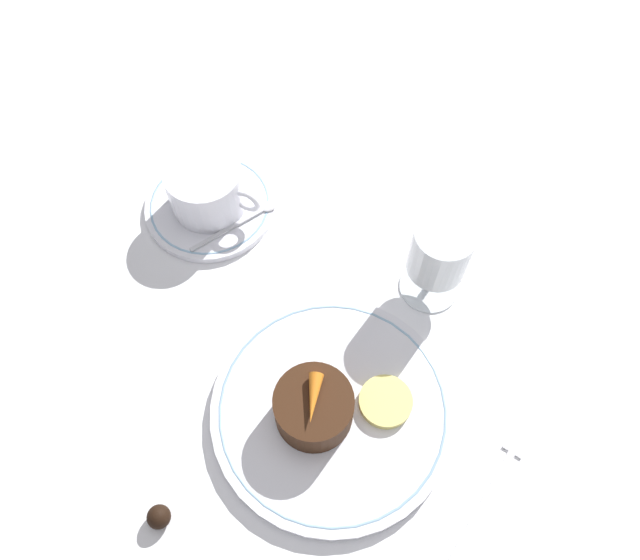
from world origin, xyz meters
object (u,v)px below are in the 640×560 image
dinner_plate (330,408)px  fork (503,469)px  coffee_cup (206,187)px  dessert_cake (314,408)px  wine_glass (439,255)px

dinner_plate → fork: size_ratio=1.41×
coffee_cup → fork: coffee_cup is taller
dinner_plate → fork: bearing=4.2°
fork → dessert_cake: size_ratio=2.24×
coffee_cup → dessert_cake: coffee_cup is taller
wine_glass → dessert_cake: size_ratio=1.44×
coffee_cup → fork: 0.46m
wine_glass → coffee_cup: bearing=-179.6°
wine_glass → dessert_cake: 0.21m
dinner_plate → dessert_cake: bearing=-130.2°
coffee_cup → dinner_plate: bearing=-37.2°
dinner_plate → wine_glass: wine_glass is taller
dinner_plate → coffee_cup: (-0.24, 0.18, 0.04)m
fork → dessert_cake: bearing=-172.0°
coffee_cup → dessert_cake: 0.30m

